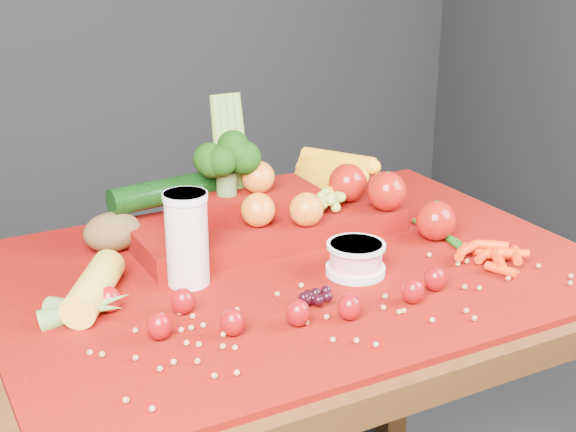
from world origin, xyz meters
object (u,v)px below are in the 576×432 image
table (293,319)px  milk_glass (187,236)px  yogurt_bowl (356,258)px  produce_mound (277,205)px

table → milk_glass: milk_glass is taller
table → milk_glass: 0.27m
table → yogurt_bowl: bearing=-45.8°
table → produce_mound: produce_mound is taller
produce_mound → milk_glass: bearing=-150.4°
milk_glass → yogurt_bowl: 0.29m
table → milk_glass: (-0.19, 0.02, 0.19)m
yogurt_bowl → produce_mound: (-0.03, 0.24, 0.03)m
milk_glass → produce_mound: produce_mound is taller
yogurt_bowl → produce_mound: bearing=97.5°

